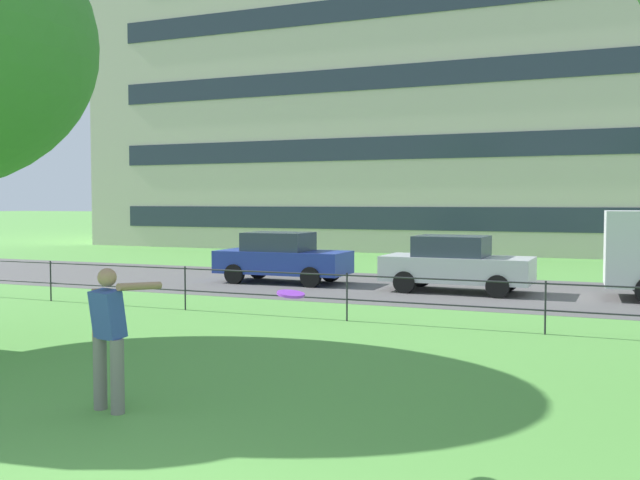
# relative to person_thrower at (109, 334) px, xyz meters

# --- Properties ---
(street_strip) EXTENTS (80.00, 7.23, 0.01)m
(street_strip) POSITION_rel_person_thrower_xyz_m (2.33, 13.00, -0.91)
(street_strip) COLOR #565454
(street_strip) RESTS_ON ground
(park_fence) EXTENTS (35.38, 0.04, 1.00)m
(park_fence) POSITION_rel_person_thrower_xyz_m (2.33, 7.05, -0.25)
(park_fence) COLOR #232328
(park_fence) RESTS_ON ground
(person_thrower) EXTENTS (0.65, 0.75, 1.69)m
(person_thrower) POSITION_rel_person_thrower_xyz_m (0.00, 0.00, 0.00)
(person_thrower) COLOR slate
(person_thrower) RESTS_ON ground
(frisbee) EXTENTS (0.35, 0.35, 0.06)m
(frisbee) POSITION_rel_person_thrower_xyz_m (2.61, -0.56, 0.67)
(frisbee) COLOR purple
(car_blue_far_left) EXTENTS (4.03, 1.86, 1.54)m
(car_blue_far_left) POSITION_rel_person_thrower_xyz_m (-3.90, 12.88, -0.14)
(car_blue_far_left) COLOR #233899
(car_blue_far_left) RESTS_ON ground
(car_silver_left) EXTENTS (4.04, 1.89, 1.54)m
(car_silver_left) POSITION_rel_person_thrower_xyz_m (1.46, 12.65, -0.14)
(car_silver_left) COLOR #B7BABF
(car_silver_left) RESTS_ON ground
(apartment_building_background) EXTENTS (34.11, 11.66, 17.21)m
(apartment_building_background) POSITION_rel_person_thrower_xyz_m (-5.42, 31.91, 7.69)
(apartment_building_background) COLOR beige
(apartment_building_background) RESTS_ON ground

